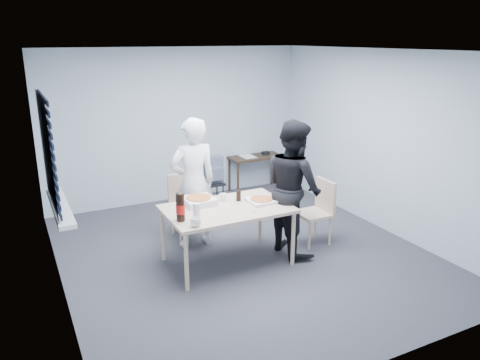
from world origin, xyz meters
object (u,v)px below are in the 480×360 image
chair_right (319,207)px  stool (213,189)px  mug_a (196,222)px  person_white (193,183)px  dining_table (227,212)px  side_table (256,160)px  person_black (293,187)px  soda_bottle (180,208)px  backpack (213,170)px  mug_b (223,197)px  chair_far (185,200)px

chair_right → stool: (-0.77, 1.88, -0.17)m
mug_a → person_white: bearing=70.1°
dining_table → chair_right: size_ratio=1.72×
side_table → stool: size_ratio=2.16×
person_white → side_table: size_ratio=1.80×
person_black → stool: (-0.29, 1.94, -0.54)m
side_table → stool: side_table is taller
mug_a → soda_bottle: size_ratio=0.37×
backpack → mug_b: bearing=-132.1°
person_white → mug_a: (-0.39, -1.07, -0.09)m
backpack → mug_b: 1.73m
chair_right → backpack: backpack is taller
dining_table → backpack: backpack is taller
person_black → side_table: bearing=-17.9°
person_black → stool: size_ratio=3.89×
chair_far → backpack: (0.78, 0.78, 0.16)m
chair_far → mug_b: chair_far is taller
chair_right → person_black: person_black is taller
person_black → backpack: size_ratio=4.01×
chair_right → backpack: bearing=112.3°
person_white → mug_b: (0.23, -0.45, -0.10)m
chair_right → mug_a: 2.01m
chair_far → side_table: (1.88, 1.34, 0.06)m
backpack → mug_a: bearing=-140.8°
person_black → soda_bottle: (-1.57, -0.10, 0.02)m
chair_far → person_white: (-0.02, -0.40, 0.37)m
person_black → stool: bearing=8.6°
dining_table → person_white: (-0.17, 0.69, 0.20)m
person_black → person_white: bearing=55.6°
chair_far → soda_bottle: 1.40m
person_white → chair_right: bearing=156.3°
stool → backpack: size_ratio=1.03×
chair_right → soda_bottle: size_ratio=2.69×
chair_right → mug_a: bearing=-168.8°
person_black → soda_bottle: size_ratio=5.35×
person_white → mug_a: bearing=70.1°
chair_right → chair_far: bearing=144.9°
chair_right → person_white: (-1.56, 0.69, 0.37)m
chair_right → mug_b: bearing=169.9°
mug_a → dining_table: bearing=34.3°
stool → soda_bottle: (-1.28, -2.04, 0.56)m
dining_table → chair_right: 1.40m
chair_right → side_table: chair_right is taller
chair_right → side_table: bearing=82.3°
backpack → mug_b: backpack is taller
person_white → side_table: (1.89, 1.74, -0.31)m
backpack → mug_a: size_ratio=3.59×
person_white → stool: (0.80, 1.19, -0.54)m
person_white → stool: 1.53m
dining_table → side_table: bearing=54.7°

